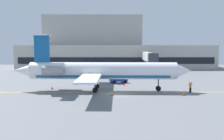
{
  "coord_description": "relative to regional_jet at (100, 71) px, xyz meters",
  "views": [
    {
      "loc": [
        -0.94,
        -39.03,
        7.94
      ],
      "look_at": [
        -0.67,
        9.26,
        3.0
      ],
      "focal_mm": 39.69,
      "sensor_mm": 36.0,
      "label": 1
    }
  ],
  "objects": [
    {
      "name": "ground",
      "position": [
        2.8,
        -3.28,
        -3.51
      ],
      "size": [
        120.0,
        120.0,
        0.11
      ],
      "color": "slate"
    },
    {
      "name": "terminal_building",
      "position": [
        1.07,
        44.81,
        3.37
      ],
      "size": [
        65.65,
        15.45,
        18.1
      ],
      "color": "#B7B2A8",
      "rests_on": "ground"
    },
    {
      "name": "jet_bridge_west",
      "position": [
        12.48,
        26.81,
        1.05
      ],
      "size": [
        2.4,
        18.37,
        5.88
      ],
      "color": "silver",
      "rests_on": "ground"
    },
    {
      "name": "regional_jet",
      "position": [
        0.0,
        0.0,
        0.0
      ],
      "size": [
        30.93,
        23.19,
        9.7
      ],
      "color": "white",
      "rests_on": "ground"
    },
    {
      "name": "baggage_tug",
      "position": [
        3.18,
        8.67,
        -2.48
      ],
      "size": [
        3.85,
        2.97,
        2.19
      ],
      "color": "#19389E",
      "rests_on": "ground"
    },
    {
      "name": "pushback_tractor",
      "position": [
        15.66,
        22.69,
        -2.6
      ],
      "size": [
        3.96,
        3.18,
        1.85
      ],
      "color": "#1E4CB2",
      "rests_on": "ground"
    },
    {
      "name": "fuel_tank",
      "position": [
        -11.51,
        25.8,
        -2.23
      ],
      "size": [
        7.59,
        1.92,
        2.15
      ],
      "color": "white",
      "rests_on": "ground"
    },
    {
      "name": "marshaller",
      "position": [
        15.14,
        -1.75,
        -2.55
      ],
      "size": [
        0.83,
        0.34,
        1.83
      ],
      "color": "#191E33",
      "rests_on": "ground"
    },
    {
      "name": "safety_cone_alpha",
      "position": [
        2.09,
        -4.33,
        -3.21
      ],
      "size": [
        0.47,
        0.47,
        0.55
      ],
      "color": "orange",
      "rests_on": "ground"
    },
    {
      "name": "safety_cone_bravo",
      "position": [
        -4.97,
        6.3,
        -3.21
      ],
      "size": [
        0.47,
        0.47,
        0.55
      ],
      "color": "orange",
      "rests_on": "ground"
    },
    {
      "name": "safety_cone_charlie",
      "position": [
        -8.66,
        1.59,
        -3.21
      ],
      "size": [
        0.47,
        0.47,
        0.55
      ],
      "color": "orange",
      "rests_on": "ground"
    },
    {
      "name": "safety_cone_delta",
      "position": [
        13.33,
        -4.16,
        -3.21
      ],
      "size": [
        0.47,
        0.47,
        0.55
      ],
      "color": "orange",
      "rests_on": "ground"
    }
  ]
}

